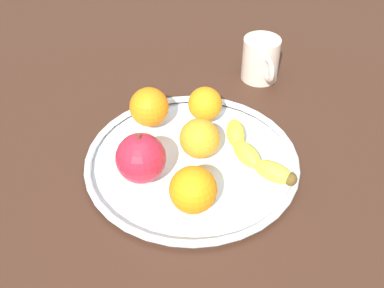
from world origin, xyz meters
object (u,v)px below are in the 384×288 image
(fruit_bowl, at_px, (192,161))
(orange_front_left, at_px, (149,107))
(orange_back_left, at_px, (205,104))
(orange_center, at_px, (193,190))
(banana, at_px, (253,154))
(apple, at_px, (141,158))
(ambient_mug, at_px, (261,59))
(orange_front_right, at_px, (200,138))

(fruit_bowl, bearing_deg, orange_front_left, -152.79)
(orange_back_left, bearing_deg, orange_center, -17.67)
(banana, bearing_deg, orange_center, -73.72)
(banana, distance_m, apple, 0.19)
(banana, relative_size, orange_center, 2.46)
(fruit_bowl, relative_size, orange_front_left, 5.14)
(apple, relative_size, ambient_mug, 0.78)
(orange_front_left, bearing_deg, fruit_bowl, 27.21)
(apple, distance_m, orange_front_left, 0.14)
(orange_center, bearing_deg, fruit_bowl, 168.94)
(orange_front_left, xyz_separation_m, orange_front_right, (0.10, 0.07, -0.00))
(orange_front_left, height_order, ambient_mug, ambient_mug)
(banana, xyz_separation_m, orange_back_left, (-0.13, -0.05, 0.02))
(orange_front_right, bearing_deg, apple, -71.09)
(fruit_bowl, distance_m, orange_center, 0.12)
(apple, bearing_deg, fruit_bowl, 107.75)
(apple, relative_size, orange_center, 1.23)
(orange_front_right, bearing_deg, ambient_mug, 141.37)
(orange_center, xyz_separation_m, ambient_mug, (-0.34, 0.22, -0.01))
(orange_center, bearing_deg, ambient_mug, 147.62)
(orange_back_left, height_order, ambient_mug, ambient_mug)
(apple, distance_m, ambient_mug, 0.39)
(orange_center, xyz_separation_m, orange_back_left, (-0.21, 0.07, -0.00))
(orange_center, relative_size, orange_back_left, 1.15)
(orange_back_left, bearing_deg, orange_front_left, -93.50)
(ambient_mug, bearing_deg, fruit_bowl, -39.93)
(apple, bearing_deg, orange_back_left, 134.20)
(apple, bearing_deg, orange_front_left, 166.62)
(banana, height_order, ambient_mug, ambient_mug)
(apple, relative_size, orange_back_left, 1.42)
(apple, xyz_separation_m, orange_center, (0.08, 0.07, -0.00))
(banana, xyz_separation_m, orange_front_right, (-0.04, -0.08, 0.02))
(ambient_mug, bearing_deg, orange_front_right, -38.63)
(orange_front_left, distance_m, orange_back_left, 0.10)
(fruit_bowl, distance_m, banana, 0.11)
(banana, bearing_deg, orange_front_right, -130.59)
(orange_front_left, xyz_separation_m, orange_center, (0.22, 0.03, 0.00))
(banana, height_order, apple, apple)
(orange_front_right, relative_size, orange_center, 0.94)
(banana, bearing_deg, ambient_mug, 142.29)
(fruit_bowl, height_order, banana, banana)
(orange_front_right, bearing_deg, orange_center, -17.16)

